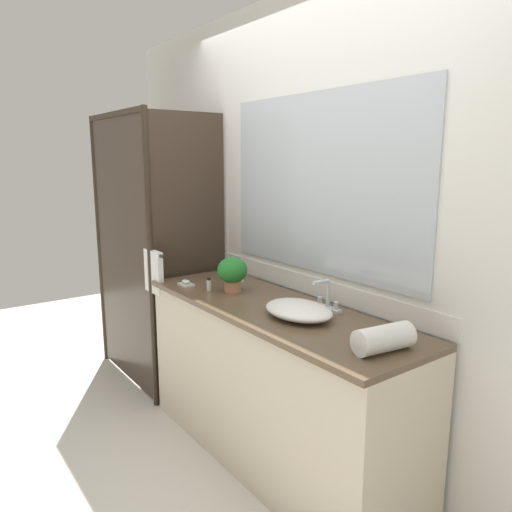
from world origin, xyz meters
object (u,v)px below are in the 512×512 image
object	(u,v)px
sink_basin	(299,310)
amenity_bottle_shampoo	(209,285)
faucet	(327,300)
rolled_towel_near_edge	(384,339)
amenity_bottle_body_wash	(242,276)
potted_plant	(232,272)
soap_dish	(186,283)

from	to	relation	value
sink_basin	amenity_bottle_shampoo	bearing A→B (deg)	-171.56
faucet	amenity_bottle_shampoo	distance (m)	0.76
sink_basin	rolled_towel_near_edge	bearing A→B (deg)	-1.00
amenity_bottle_body_wash	rolled_towel_near_edge	bearing A→B (deg)	-8.41
amenity_bottle_body_wash	amenity_bottle_shampoo	distance (m)	0.29
potted_plant	soap_dish	size ratio (longest dim) A/B	2.07
potted_plant	soap_dish	bearing A→B (deg)	-151.20
potted_plant	soap_dish	distance (m)	0.34
faucet	potted_plant	size ratio (longest dim) A/B	0.82
potted_plant	amenity_bottle_body_wash	world-z (taller)	potted_plant
faucet	soap_dish	world-z (taller)	faucet
amenity_bottle_body_wash	sink_basin	bearing A→B (deg)	-13.47
amenity_bottle_body_wash	potted_plant	bearing A→B (deg)	-47.66
sink_basin	faucet	xyz separation A→B (m)	(0.00, 0.19, 0.02)
potted_plant	amenity_bottle_body_wash	distance (m)	0.26
amenity_bottle_body_wash	rolled_towel_near_edge	xyz separation A→B (m)	(1.30, -0.19, 0.02)
amenity_bottle_shampoo	rolled_towel_near_edge	world-z (taller)	rolled_towel_near_edge
faucet	soap_dish	bearing A→B (deg)	-158.43
amenity_bottle_body_wash	rolled_towel_near_edge	world-z (taller)	rolled_towel_near_edge
faucet	soap_dish	distance (m)	0.95
faucet	amenity_bottle_shampoo	size ratio (longest dim) A/B	2.16
sink_basin	soap_dish	bearing A→B (deg)	-169.92
faucet	amenity_bottle_body_wash	size ratio (longest dim) A/B	2.16
potted_plant	rolled_towel_near_edge	bearing A→B (deg)	-0.52
faucet	rolled_towel_near_edge	distance (m)	0.57
potted_plant	amenity_bottle_body_wash	size ratio (longest dim) A/B	2.63
potted_plant	amenity_bottle_body_wash	xyz separation A→B (m)	(-0.17, 0.18, -0.08)
soap_dish	potted_plant	bearing A→B (deg)	28.80
amenity_bottle_shampoo	rolled_towel_near_edge	size ratio (longest dim) A/B	0.30
sink_basin	soap_dish	distance (m)	0.90
sink_basin	faucet	distance (m)	0.19
faucet	rolled_towel_near_edge	size ratio (longest dim) A/B	0.66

